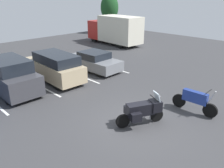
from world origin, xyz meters
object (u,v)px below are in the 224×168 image
at_px(car_grey, 93,61).
at_px(motorcycle_second, 195,100).
at_px(car_charcoal, 9,76).
at_px(car_tan, 55,67).
at_px(motorcycle_touring, 143,110).
at_px(box_truck, 115,30).

bearing_deg(car_grey, motorcycle_second, -96.04).
relative_size(car_charcoal, car_grey, 1.03).
height_order(car_charcoal, car_grey, car_charcoal).
bearing_deg(car_grey, car_tan, 178.95).
distance_m(motorcycle_touring, car_grey, 8.09).
xyz_separation_m(car_grey, box_truck, (7.79, 5.33, 0.96)).
distance_m(motorcycle_second, car_charcoal, 10.06).
xyz_separation_m(car_tan, car_grey, (3.20, -0.06, -0.26)).
relative_size(car_charcoal, box_truck, 0.69).
bearing_deg(box_truck, car_tan, -154.35).
bearing_deg(car_grey, box_truck, 34.40).
xyz_separation_m(motorcycle_touring, car_charcoal, (-2.48, 7.59, 0.28)).
height_order(motorcycle_touring, car_tan, car_tan).
bearing_deg(motorcycle_touring, box_truck, 48.18).
height_order(motorcycle_touring, box_truck, box_truck).
bearing_deg(motorcycle_touring, car_tan, 87.58).
bearing_deg(car_charcoal, car_tan, -4.99).
relative_size(motorcycle_touring, motorcycle_second, 0.91).
distance_m(motorcycle_touring, car_tan, 7.36).
distance_m(motorcycle_second, box_truck, 16.23).
height_order(motorcycle_second, box_truck, box_truck).
xyz_separation_m(motorcycle_second, car_grey, (0.88, 8.35, 0.04)).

